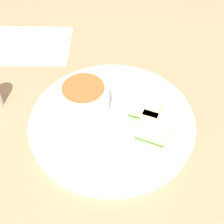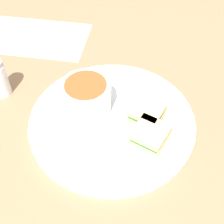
{
  "view_description": "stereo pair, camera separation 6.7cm",
  "coord_description": "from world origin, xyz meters",
  "px_view_note": "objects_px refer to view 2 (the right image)",
  "views": [
    {
      "loc": [
        0.41,
        0.17,
        0.54
      ],
      "look_at": [
        0.0,
        0.0,
        0.04
      ],
      "focal_mm": 50.0,
      "sensor_mm": 36.0,
      "label": 1
    },
    {
      "loc": [
        0.38,
        0.23,
        0.54
      ],
      "look_at": [
        0.0,
        0.0,
        0.04
      ],
      "focal_mm": 50.0,
      "sensor_mm": 36.0,
      "label": 2
    }
  ],
  "objects_px": {
    "spoon": "(94,156)",
    "sandwich_half_far": "(147,112)",
    "soup_bowl": "(86,97)",
    "sandwich_half_near": "(150,135)"
  },
  "relations": [
    {
      "from": "spoon",
      "to": "sandwich_half_far",
      "type": "relative_size",
      "value": 1.67
    },
    {
      "from": "spoon",
      "to": "sandwich_half_far",
      "type": "xyz_separation_m",
      "value": [
        -0.14,
        0.04,
        0.01
      ]
    },
    {
      "from": "soup_bowl",
      "to": "sandwich_half_far",
      "type": "distance_m",
      "value": 0.14
    },
    {
      "from": "spoon",
      "to": "sandwich_half_near",
      "type": "height_order",
      "value": "sandwich_half_near"
    },
    {
      "from": "soup_bowl",
      "to": "sandwich_half_far",
      "type": "xyz_separation_m",
      "value": [
        -0.04,
        0.13,
        -0.02
      ]
    },
    {
      "from": "spoon",
      "to": "sandwich_half_near",
      "type": "distance_m",
      "value": 0.12
    },
    {
      "from": "soup_bowl",
      "to": "sandwich_half_near",
      "type": "distance_m",
      "value": 0.16
    },
    {
      "from": "spoon",
      "to": "sandwich_half_far",
      "type": "distance_m",
      "value": 0.15
    },
    {
      "from": "sandwich_half_near",
      "to": "sandwich_half_far",
      "type": "relative_size",
      "value": 1.01
    },
    {
      "from": "soup_bowl",
      "to": "spoon",
      "type": "height_order",
      "value": "soup_bowl"
    }
  ]
}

